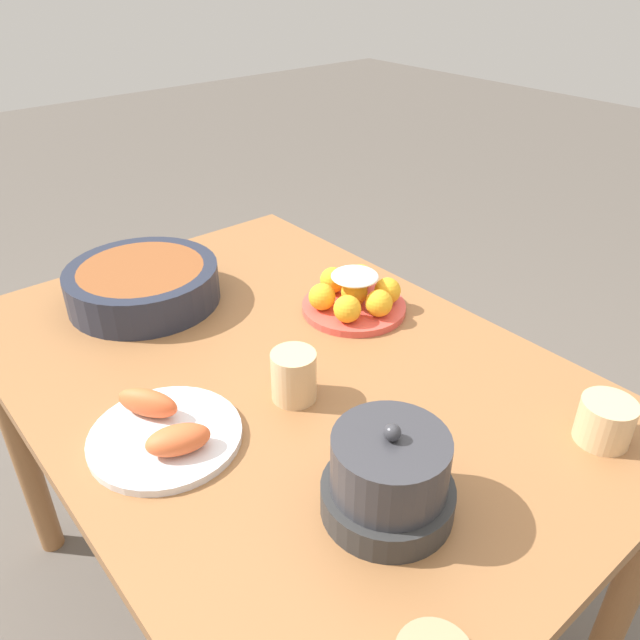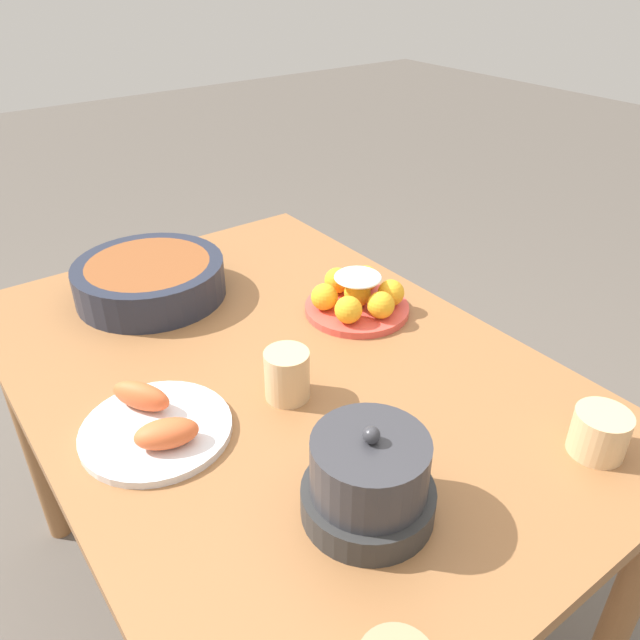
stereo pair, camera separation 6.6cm
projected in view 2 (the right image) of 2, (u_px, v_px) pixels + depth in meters
The scene contains 8 objects.
ground_plane at pixel (288, 606), 1.59m from camera, with size 12.00×12.00×0.00m, color #5B544C.
dining_table at pixel (280, 408), 1.25m from camera, with size 1.27×0.88×0.76m.
cake_plate at pixel (358, 297), 1.35m from camera, with size 0.23×0.23×0.09m.
serving_bowl at pixel (150, 278), 1.40m from camera, with size 0.33×0.33×0.08m.
seafood_platter at pixel (156, 425), 1.02m from camera, with size 0.25×0.25×0.06m.
cup_near at pixel (599, 433), 0.98m from camera, with size 0.09×0.09×0.08m.
cup_far at pixel (287, 375), 1.09m from camera, with size 0.08×0.08×0.09m.
warming_pot at pixel (369, 480), 0.86m from camera, with size 0.19×0.19×0.16m.
Camera 2 is at (-0.83, 0.51, 1.46)m, focal length 35.00 mm.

